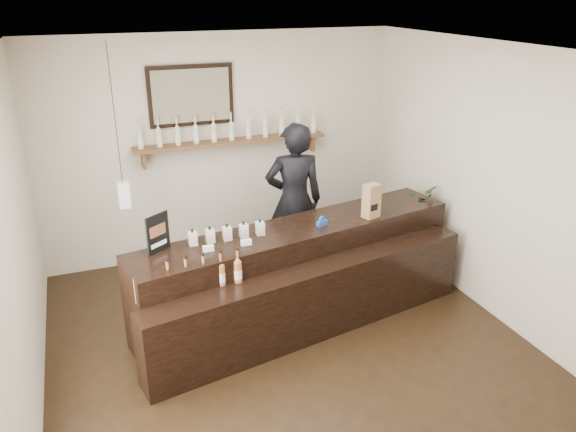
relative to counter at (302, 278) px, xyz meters
The scene contains 10 objects.
ground 0.80m from the counter, 118.70° to the right, with size 5.00×5.00×0.00m, color black.
room_shell 1.40m from the counter, 118.70° to the right, with size 5.00×5.00×5.00m.
back_wall_decor 2.27m from the counter, 104.45° to the left, with size 2.66×0.96×1.69m.
counter is the anchor object (origin of this frame).
promo_sign 1.59m from the counter, behind, with size 0.23×0.17×0.37m.
paper_bag 1.09m from the counter, ahead, with size 0.20×0.17×0.37m.
tape_dispenser 0.62m from the counter, 16.59° to the left, with size 0.13×0.08×0.10m.
side_cabinet 1.76m from the counter, 15.48° to the left, with size 0.47×0.57×0.71m.
potted_plant 1.81m from the counter, 15.48° to the left, with size 0.36×0.31×0.40m, color #2E6227.
shopkeeper 1.18m from the counter, 73.25° to the left, with size 0.77×0.51×2.12m, color black.
Camera 1 is at (-1.67, -4.19, 3.28)m, focal length 35.00 mm.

